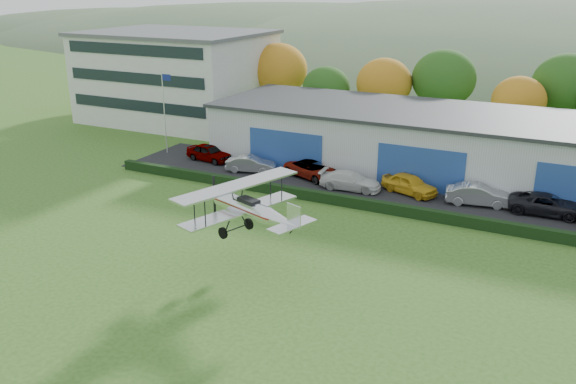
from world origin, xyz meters
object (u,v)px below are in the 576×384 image
at_px(car_2, 312,170).
at_px(biplane, 250,207).
at_px(car_4, 409,184).
at_px(hangar, 439,142).
at_px(car_1, 251,164).
at_px(car_5, 478,195).
at_px(car_3, 350,181).
at_px(flagpole, 165,105).
at_px(office_block, 177,76).
at_px(car_0, 209,153).
at_px(car_6, 547,204).

relative_size(car_2, biplane, 0.61).
relative_size(car_2, car_4, 1.12).
bearing_deg(car_2, car_4, -71.56).
height_order(hangar, biplane, hangar).
bearing_deg(biplane, car_1, 139.11).
bearing_deg(biplane, car_5, 78.14).
distance_m(car_3, biplane, 16.00).
bearing_deg(car_4, car_1, 113.46).
relative_size(flagpole, car_1, 1.85).
bearing_deg(car_5, office_block, 58.72).
bearing_deg(office_block, biplane, -48.02).
relative_size(hangar, car_1, 9.40).
relative_size(hangar, office_block, 1.97).
bearing_deg(car_5, hangar, 23.22).
relative_size(car_0, car_3, 0.92).
bearing_deg(hangar, car_2, -142.81).
bearing_deg(car_5, car_0, 77.68).
bearing_deg(car_2, car_6, -70.49).
relative_size(car_1, car_5, 0.91).
xyz_separation_m(office_block, car_2, (23.99, -13.86, -4.45)).
xyz_separation_m(car_3, biplane, (-0.19, -15.70, 3.08)).
bearing_deg(car_2, car_5, -71.58).
bearing_deg(car_0, car_3, -87.75).
bearing_deg(car_5, car_2, 77.89).
bearing_deg(car_0, office_block, 53.34).
bearing_deg(car_1, car_2, -96.85).
bearing_deg(car_3, hangar, -35.56).
distance_m(car_4, car_5, 5.31).
bearing_deg(car_3, car_4, -79.98).
bearing_deg(flagpole, car_5, -2.31).
height_order(car_0, car_6, car_0).
bearing_deg(biplane, car_4, 93.47).
bearing_deg(flagpole, biplane, -42.28).
bearing_deg(hangar, flagpole, -166.49).
bearing_deg(car_3, office_block, 57.43).
height_order(car_0, car_3, car_0).
xyz_separation_m(car_3, car_6, (14.62, 1.24, 0.02)).
xyz_separation_m(car_2, biplane, (3.81, -17.04, 3.08)).
relative_size(hangar, biplane, 4.85).
xyz_separation_m(office_block, car_3, (27.99, -15.20, -4.44)).
height_order(car_3, car_6, car_6).
relative_size(office_block, car_3, 4.15).
height_order(hangar, car_6, hangar).
bearing_deg(car_0, flagpole, 93.22).
bearing_deg(office_block, car_3, -28.50).
distance_m(office_block, car_5, 40.64).
height_order(office_block, car_1, office_block).
height_order(office_block, flagpole, office_block).
xyz_separation_m(car_4, car_5, (5.31, -0.13, 0.00)).
xyz_separation_m(hangar, car_6, (9.61, -6.94, -1.87)).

